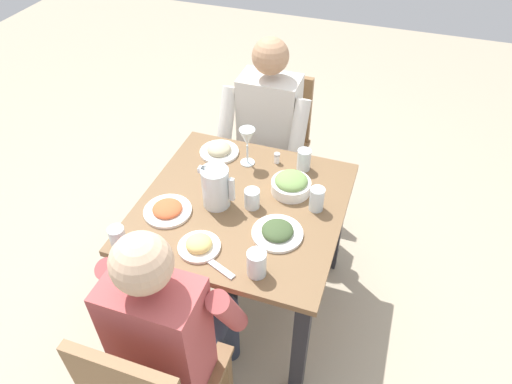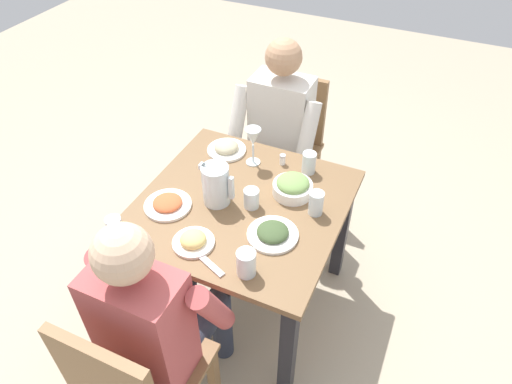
% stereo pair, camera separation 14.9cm
% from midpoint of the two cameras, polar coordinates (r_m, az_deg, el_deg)
% --- Properties ---
extents(ground_plane, '(8.00, 8.00, 0.00)m').
position_cam_midpoint_polar(ground_plane, '(2.61, 0.24, -12.89)').
color(ground_plane, tan).
extents(dining_table, '(0.89, 0.89, 0.71)m').
position_cam_midpoint_polar(dining_table, '(2.16, 0.29, -3.70)').
color(dining_table, brown).
rests_on(dining_table, ground_plane).
extents(chair_near, '(0.40, 0.40, 0.88)m').
position_cam_midpoint_polar(chair_near, '(1.85, -12.26, -21.83)').
color(chair_near, olive).
rests_on(chair_near, ground_plane).
extents(chair_far, '(0.40, 0.40, 0.88)m').
position_cam_midpoint_polar(chair_far, '(2.82, 5.29, 6.22)').
color(chair_far, olive).
rests_on(chair_far, ground_plane).
extents(diner_near, '(0.48, 0.53, 1.18)m').
position_cam_midpoint_polar(diner_near, '(1.80, -9.25, -14.61)').
color(diner_near, '#B24C4C').
rests_on(diner_near, ground_plane).
extents(diner_far, '(0.48, 0.53, 1.18)m').
position_cam_midpoint_polar(diner_far, '(2.58, 3.90, 6.50)').
color(diner_far, silver).
rests_on(diner_far, ground_plane).
extents(water_pitcher, '(0.16, 0.12, 0.19)m').
position_cam_midpoint_polar(water_pitcher, '(2.02, -2.80, 0.83)').
color(water_pitcher, silver).
rests_on(water_pitcher, dining_table).
extents(salad_bowl, '(0.18, 0.18, 0.09)m').
position_cam_midpoint_polar(salad_bowl, '(2.11, 6.51, 0.63)').
color(salad_bowl, white).
rests_on(salad_bowl, dining_table).
extents(plate_rice_curry, '(0.21, 0.21, 0.04)m').
position_cam_midpoint_polar(plate_rice_curry, '(2.07, -8.71, -1.50)').
color(plate_rice_curry, white).
rests_on(plate_rice_curry, dining_table).
extents(plate_beans, '(0.20, 0.20, 0.06)m').
position_cam_midpoint_polar(plate_beans, '(2.36, -1.81, 5.31)').
color(plate_beans, white).
rests_on(plate_beans, dining_table).
extents(plate_dolmas, '(0.21, 0.21, 0.05)m').
position_cam_midpoint_polar(plate_dolmas, '(1.92, 4.27, -5.09)').
color(plate_dolmas, white).
rests_on(plate_dolmas, dining_table).
extents(plate_fries, '(0.17, 0.17, 0.06)m').
position_cam_midpoint_polar(plate_fries, '(1.90, -5.43, -5.99)').
color(plate_fries, white).
rests_on(plate_fries, dining_table).
extents(water_glass_far_right, '(0.07, 0.07, 0.09)m').
position_cam_midpoint_polar(water_glass_far_right, '(2.03, 1.58, -0.76)').
color(water_glass_far_right, silver).
rests_on(water_glass_far_right, dining_table).
extents(water_glass_near_right, '(0.08, 0.08, 0.11)m').
position_cam_midpoint_polar(water_glass_near_right, '(1.76, 1.24, -8.74)').
color(water_glass_near_right, silver).
rests_on(water_glass_near_right, dining_table).
extents(water_glass_far_left, '(0.06, 0.06, 0.11)m').
position_cam_midpoint_polar(water_glass_far_left, '(2.02, 9.44, -1.41)').
color(water_glass_far_left, silver).
rests_on(water_glass_far_left, dining_table).
extents(water_glass_near_left, '(0.07, 0.07, 0.10)m').
position_cam_midpoint_polar(water_glass_near_left, '(1.95, -14.72, -4.36)').
color(water_glass_near_left, silver).
rests_on(water_glass_near_left, dining_table).
extents(water_glass_center, '(0.07, 0.07, 0.11)m').
position_cam_midpoint_polar(water_glass_center, '(2.23, 8.38, 3.49)').
color(water_glass_center, silver).
rests_on(water_glass_center, dining_table).
extents(wine_glass, '(0.08, 0.08, 0.20)m').
position_cam_midpoint_polar(wine_glass, '(2.21, 1.57, 6.44)').
color(wine_glass, silver).
rests_on(wine_glass, dining_table).
extents(salt_shaker, '(0.03, 0.03, 0.05)m').
position_cam_midpoint_polar(salt_shaker, '(2.28, 5.13, 3.93)').
color(salt_shaker, white).
rests_on(salt_shaker, dining_table).
extents(fork_near, '(0.17, 0.09, 0.01)m').
position_cam_midpoint_polar(fork_near, '(1.83, -3.50, -8.72)').
color(fork_near, silver).
rests_on(fork_near, dining_table).
extents(knife_near, '(0.18, 0.06, 0.01)m').
position_cam_midpoint_polar(knife_near, '(1.96, -12.75, -5.66)').
color(knife_near, silver).
rests_on(knife_near, dining_table).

